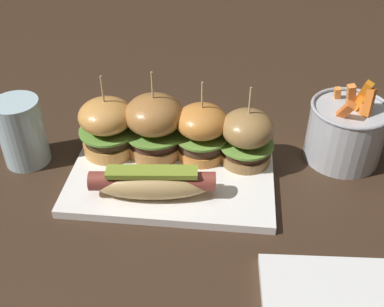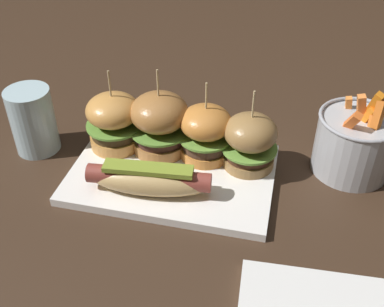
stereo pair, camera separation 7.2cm
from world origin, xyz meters
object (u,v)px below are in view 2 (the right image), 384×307
(platter_main, at_px, (173,174))
(fries_bucket, at_px, (355,143))
(slider_center_left, at_px, (160,122))
(hot_dog, at_px, (149,179))
(water_glass, at_px, (33,121))
(slider_far_left, at_px, (114,121))
(slider_far_right, at_px, (250,141))
(slider_center_right, at_px, (205,132))

(platter_main, height_order, fries_bucket, fries_bucket)
(fries_bucket, bearing_deg, slider_center_left, -173.85)
(hot_dog, xyz_separation_m, water_glass, (-0.23, 0.08, 0.02))
(hot_dog, bearing_deg, slider_far_left, 131.35)
(hot_dog, xyz_separation_m, slider_far_right, (0.14, 0.10, 0.02))
(platter_main, bearing_deg, slider_center_left, 122.75)
(slider_center_right, bearing_deg, slider_far_right, -6.04)
(slider_center_right, distance_m, water_glass, 0.29)
(slider_center_left, bearing_deg, hot_dog, -82.71)
(slider_center_left, bearing_deg, water_glass, -172.23)
(hot_dog, distance_m, slider_far_left, 0.14)
(slider_far_left, distance_m, slider_far_right, 0.23)
(platter_main, relative_size, fries_bucket, 2.20)
(fries_bucket, distance_m, water_glass, 0.53)
(slider_center_right, distance_m, slider_far_right, 0.07)
(fries_bucket, xyz_separation_m, water_glass, (-0.53, -0.06, 0.00))
(platter_main, relative_size, slider_far_right, 2.37)
(slider_center_left, height_order, slider_far_right, slider_center_left)
(platter_main, distance_m, slider_center_left, 0.09)
(fries_bucket, bearing_deg, platter_main, -162.51)
(slider_far_right, distance_m, fries_bucket, 0.17)
(slider_center_right, height_order, fries_bucket, slider_center_right)
(hot_dog, bearing_deg, platter_main, 70.07)
(water_glass, bearing_deg, slider_center_left, 7.77)
(slider_far_left, bearing_deg, fries_bucket, 5.89)
(platter_main, height_order, slider_center_right, slider_center_right)
(hot_dog, xyz_separation_m, slider_center_right, (0.06, 0.11, 0.02))
(hot_dog, distance_m, water_glass, 0.24)
(fries_bucket, bearing_deg, water_glass, -173.19)
(slider_far_left, relative_size, slider_center_left, 0.95)
(platter_main, distance_m, fries_bucket, 0.30)
(slider_far_left, relative_size, fries_bucket, 0.96)
(slider_center_right, bearing_deg, fries_bucket, 8.62)
(slider_far_left, bearing_deg, hot_dog, -48.65)
(slider_center_right, relative_size, water_glass, 1.19)
(slider_far_left, bearing_deg, water_glass, -170.59)
(fries_bucket, relative_size, water_glass, 1.29)
(platter_main, relative_size, slider_center_right, 2.37)
(slider_center_left, bearing_deg, slider_far_right, -3.71)
(fries_bucket, bearing_deg, slider_center_right, -171.38)
(slider_center_left, relative_size, slider_center_right, 1.09)
(slider_center_left, xyz_separation_m, slider_far_right, (0.15, -0.01, -0.01))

